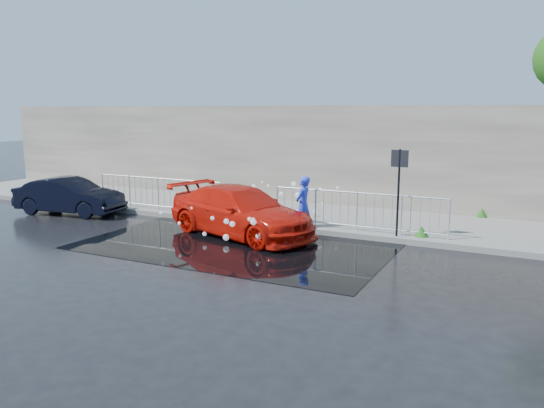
{
  "coord_description": "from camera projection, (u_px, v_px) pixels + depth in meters",
  "views": [
    {
      "loc": [
        7.41,
        -10.81,
        3.54
      ],
      "look_at": [
        1.11,
        1.79,
        1.0
      ],
      "focal_mm": 35.0,
      "sensor_mm": 36.0,
      "label": 1
    }
  ],
  "objects": [
    {
      "name": "ground",
      "position": [
        201.0,
        251.0,
        13.4
      ],
      "size": [
        90.0,
        90.0,
        0.0
      ],
      "primitive_type": "plane",
      "color": "black",
      "rests_on": "ground"
    },
    {
      "name": "pavement",
      "position": [
        285.0,
        213.0,
        17.79
      ],
      "size": [
        30.0,
        4.0,
        0.15
      ],
      "primitive_type": "cube",
      "color": "slate",
      "rests_on": "ground"
    },
    {
      "name": "curb",
      "position": [
        257.0,
        225.0,
        16.03
      ],
      "size": [
        30.0,
        0.25,
        0.16
      ],
      "primitive_type": "cube",
      "color": "slate",
      "rests_on": "ground"
    },
    {
      "name": "retaining_wall",
      "position": [
        311.0,
        154.0,
        19.4
      ],
      "size": [
        30.0,
        0.6,
        3.5
      ],
      "primitive_type": "cube",
      "color": "#5F5750",
      "rests_on": "pavement"
    },
    {
      "name": "puddle",
      "position": [
        238.0,
        244.0,
        14.06
      ],
      "size": [
        8.0,
        5.0,
        0.01
      ],
      "primitive_type": "cube",
      "color": "black",
      "rests_on": "ground"
    },
    {
      "name": "sign_post",
      "position": [
        399.0,
        178.0,
        13.98
      ],
      "size": [
        0.45,
        0.06,
        2.5
      ],
      "color": "black",
      "rests_on": "ground"
    },
    {
      "name": "railing_left",
      "position": [
        158.0,
        192.0,
        17.98
      ],
      "size": [
        5.05,
        0.05,
        1.1
      ],
      "color": "silver",
      "rests_on": "pavement"
    },
    {
      "name": "railing_right",
      "position": [
        357.0,
        210.0,
        14.9
      ],
      "size": [
        5.05,
        0.05,
        1.1
      ],
      "color": "silver",
      "rests_on": "pavement"
    },
    {
      "name": "weeds",
      "position": [
        269.0,
        207.0,
        17.6
      ],
      "size": [
        12.17,
        3.93,
        0.41
      ],
      "color": "#114313",
      "rests_on": "pavement"
    },
    {
      "name": "water_spray",
      "position": [
        260.0,
        208.0,
        15.84
      ],
      "size": [
        3.56,
        5.46,
        1.1
      ],
      "color": "white",
      "rests_on": "ground"
    },
    {
      "name": "red_car",
      "position": [
        241.0,
        211.0,
        14.93
      ],
      "size": [
        5.1,
        3.21,
        1.38
      ],
      "primitive_type": "imported",
      "rotation": [
        0.0,
        0.0,
        1.28
      ],
      "color": "red",
      "rests_on": "ground"
    },
    {
      "name": "dark_car",
      "position": [
        69.0,
        196.0,
        17.98
      ],
      "size": [
        3.9,
        1.85,
        1.23
      ],
      "primitive_type": "imported",
      "rotation": [
        0.0,
        0.0,
        1.72
      ],
      "color": "black",
      "rests_on": "ground"
    },
    {
      "name": "person",
      "position": [
        303.0,
        205.0,
        15.24
      ],
      "size": [
        0.42,
        0.62,
        1.64
      ],
      "primitive_type": "imported",
      "rotation": [
        0.0,
        0.0,
        -1.62
      ],
      "color": "blue",
      "rests_on": "ground"
    }
  ]
}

